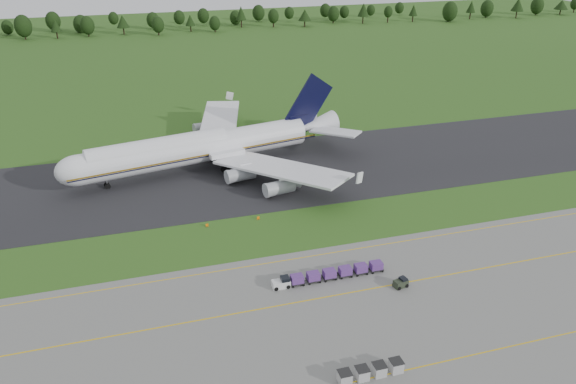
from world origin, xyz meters
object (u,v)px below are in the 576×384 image
object	(u,v)px
utility_cart	(401,283)
edge_markers	(233,222)
uld_row	(371,371)
baggage_train	(327,274)
aircraft	(203,147)

from	to	relation	value
utility_cart	edge_markers	bearing A→B (deg)	126.90
uld_row	baggage_train	bearing A→B (deg)	84.23
baggage_train	aircraft	bearing A→B (deg)	103.31
utility_cart	uld_row	bearing A→B (deg)	-127.24
edge_markers	aircraft	bearing A→B (deg)	92.39
baggage_train	uld_row	xyz separation A→B (m)	(-2.25, -22.27, -0.08)
baggage_train	edge_markers	distance (m)	25.86
aircraft	baggage_train	bearing A→B (deg)	-76.69
utility_cart	edge_markers	xyz separation A→B (m)	(-21.60, 28.77, -0.39)
aircraft	uld_row	size ratio (longest dim) A/B	7.91
aircraft	edge_markers	xyz separation A→B (m)	(1.18, -28.20, -5.33)
utility_cart	edge_markers	world-z (taller)	utility_cart
utility_cart	uld_row	xyz separation A→B (m)	(-12.83, -16.88, 0.23)
edge_markers	utility_cart	bearing A→B (deg)	-53.10
aircraft	baggage_train	size ratio (longest dim) A/B	3.66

